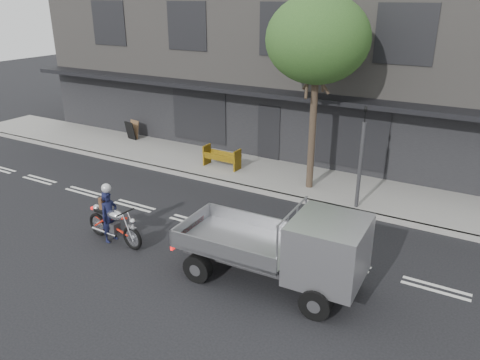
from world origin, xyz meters
name	(u,v)px	position (x,y,z in m)	size (l,w,h in m)	color
ground	(193,222)	(0.00, 0.00, 0.00)	(80.00, 80.00, 0.00)	black
sidewalk	(262,173)	(0.00, 4.70, 0.07)	(32.00, 3.20, 0.15)	gray
kerb	(242,187)	(0.00, 3.10, 0.07)	(32.00, 0.20, 0.15)	gray
building_main	(327,54)	(0.00, 11.30, 4.00)	(26.00, 10.00, 8.00)	slate
street_tree	(318,40)	(2.20, 4.20, 5.28)	(3.40, 3.40, 6.74)	#382B21
traffic_light_pole	(360,164)	(4.20, 3.35, 1.65)	(0.12, 0.12, 3.50)	#2D2D30
motorcycle	(114,224)	(-1.20, -2.13, 0.57)	(2.17, 0.63, 1.12)	black
rider	(109,217)	(-1.35, -2.13, 0.76)	(0.55, 0.36, 1.51)	#121533
flatbed_ute	(310,249)	(4.56, -1.70, 1.20)	(4.58, 2.00, 2.10)	black
construction_barrier	(219,158)	(-1.64, 4.15, 0.58)	(1.54, 0.62, 0.86)	#E7A60C
sandwich_board	(130,131)	(-7.47, 5.46, 0.59)	(0.56, 0.37, 0.89)	black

